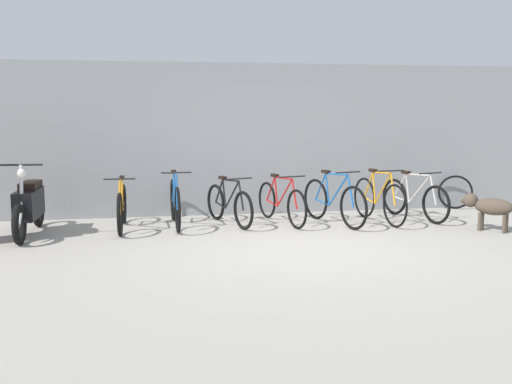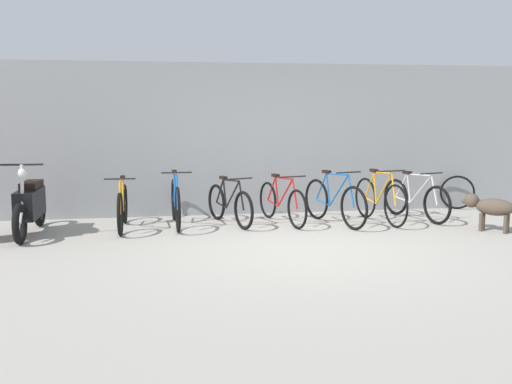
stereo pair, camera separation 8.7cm
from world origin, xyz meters
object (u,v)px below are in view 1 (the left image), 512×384
(bicycle_1, at_px, (175,203))
(bicycle_2, at_px, (229,205))
(bicycle_0, at_px, (122,208))
(bicycle_3, at_px, (281,203))
(bicycle_6, at_px, (414,199))
(motorcycle, at_px, (29,206))
(bicycle_5, at_px, (379,200))
(stray_dog, at_px, (489,206))
(spare_tire_left, at_px, (455,192))
(bicycle_4, at_px, (334,202))

(bicycle_1, xyz_separation_m, bicycle_2, (0.86, 0.00, -0.05))
(bicycle_0, bearing_deg, bicycle_3, 92.82)
(bicycle_2, height_order, bicycle_6, bicycle_6)
(bicycle_6, bearing_deg, motorcycle, -103.92)
(bicycle_5, height_order, bicycle_6, bicycle_5)
(bicycle_3, xyz_separation_m, stray_dog, (2.99, -1.17, 0.04))
(bicycle_1, relative_size, bicycle_3, 1.06)
(bicycle_5, height_order, motorcycle, motorcycle)
(bicycle_5, bearing_deg, stray_dog, 45.65)
(bicycle_2, distance_m, spare_tire_left, 4.46)
(bicycle_3, bearing_deg, bicycle_5, 68.45)
(bicycle_3, xyz_separation_m, bicycle_4, (0.82, -0.23, 0.03))
(bicycle_6, relative_size, motorcycle, 0.85)
(bicycle_3, xyz_separation_m, spare_tire_left, (3.53, 0.82, -0.02))
(bicycle_1, height_order, stray_dog, bicycle_1)
(bicycle_2, height_order, bicycle_5, bicycle_5)
(spare_tire_left, bearing_deg, bicycle_2, -169.76)
(bicycle_0, height_order, bicycle_3, bicycle_0)
(bicycle_4, height_order, bicycle_5, bicycle_5)
(stray_dog, bearing_deg, bicycle_6, -15.02)
(bicycle_1, bearing_deg, bicycle_3, 87.59)
(motorcycle, relative_size, stray_dog, 2.43)
(bicycle_6, relative_size, stray_dog, 2.06)
(bicycle_5, distance_m, spare_tire_left, 2.18)
(bicycle_1, relative_size, bicycle_2, 1.16)
(spare_tire_left, bearing_deg, bicycle_3, -166.86)
(stray_dog, bearing_deg, bicycle_4, 20.79)
(spare_tire_left, bearing_deg, bicycle_1, -171.39)
(bicycle_4, distance_m, spare_tire_left, 2.91)
(bicycle_6, bearing_deg, bicycle_1, -106.91)
(bicycle_1, xyz_separation_m, bicycle_6, (4.03, -0.06, -0.03))
(bicycle_6, bearing_deg, bicycle_4, -98.21)
(bicycle_0, xyz_separation_m, bicycle_1, (0.82, 0.11, 0.03))
(bicycle_4, xyz_separation_m, spare_tire_left, (2.71, 1.06, -0.05))
(bicycle_0, relative_size, bicycle_4, 1.00)
(bicycle_3, distance_m, bicycle_5, 1.62)
(bicycle_2, relative_size, motorcycle, 0.79)
(bicycle_0, xyz_separation_m, bicycle_6, (4.85, 0.05, -0.00))
(bicycle_5, bearing_deg, bicycle_0, -100.85)
(bicycle_3, distance_m, motorcycle, 3.88)
(bicycle_6, bearing_deg, bicycle_5, -92.45)
(stray_dog, bearing_deg, bicycle_2, 26.75)
(spare_tire_left, bearing_deg, bicycle_6, -145.08)
(bicycle_3, height_order, spare_tire_left, bicycle_3)
(bicycle_2, relative_size, bicycle_4, 0.90)
(bicycle_5, bearing_deg, bicycle_6, 94.44)
(bicycle_4, xyz_separation_m, bicycle_6, (1.49, 0.21, -0.03))
(bicycle_0, bearing_deg, bicycle_1, 98.55)
(bicycle_0, xyz_separation_m, bicycle_3, (2.54, 0.08, -0.00))
(bicycle_3, xyz_separation_m, motorcycle, (-3.87, -0.26, 0.10))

